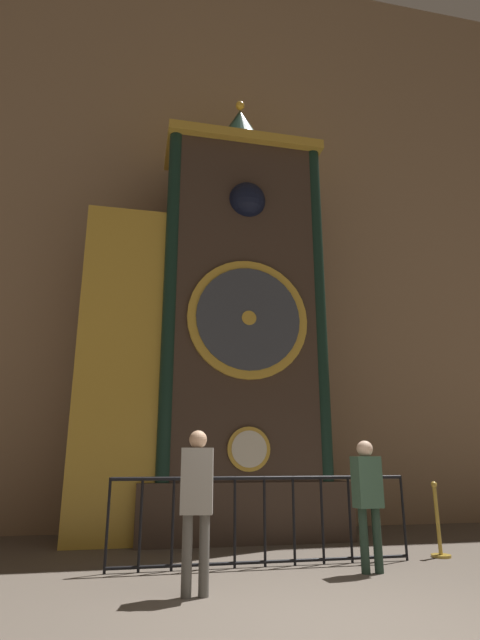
# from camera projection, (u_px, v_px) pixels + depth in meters

# --- Properties ---
(ground_plane) EXTENTS (28.00, 28.00, 0.00)m
(ground_plane) POSITION_uv_depth(u_px,v_px,m) (362.00, 634.00, 4.01)
(ground_plane) COLOR brown
(cathedral_back_wall) EXTENTS (24.00, 0.32, 14.54)m
(cathedral_back_wall) POSITION_uv_depth(u_px,v_px,m) (221.00, 207.00, 12.09)
(cathedral_back_wall) COLOR #997A5B
(cathedral_back_wall) RESTS_ON ground_plane
(clock_tower) EXTENTS (4.89, 1.82, 9.22)m
(clock_tower) POSITION_uv_depth(u_px,v_px,m) (216.00, 330.00, 9.78)
(clock_tower) COLOR #423328
(clock_tower) RESTS_ON ground_plane
(railing_fence) EXTENTS (4.14, 0.05, 1.14)m
(railing_fence) POSITION_uv_depth(u_px,v_px,m) (265.00, 516.00, 6.71)
(railing_fence) COLOR black
(railing_fence) RESTS_ON ground_plane
(visitor_near) EXTENTS (0.38, 0.28, 1.67)m
(visitor_near) POSITION_uv_depth(u_px,v_px,m) (197.00, 494.00, 5.36)
(visitor_near) COLOR #58554F
(visitor_near) RESTS_ON ground_plane
(visitor_far) EXTENTS (0.36, 0.25, 1.60)m
(visitor_far) POSITION_uv_depth(u_px,v_px,m) (367.00, 492.00, 6.42)
(visitor_far) COLOR #213427
(visitor_far) RESTS_ON ground_plane
(stanchion_post) EXTENTS (0.28, 0.28, 1.04)m
(stanchion_post) POSITION_uv_depth(u_px,v_px,m) (439.00, 532.00, 7.29)
(stanchion_post) COLOR #B28E33
(stanchion_post) RESTS_ON ground_plane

